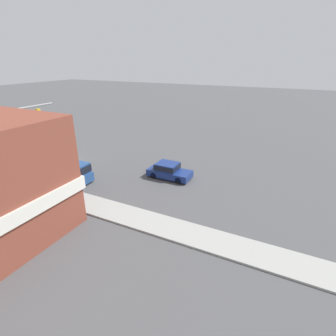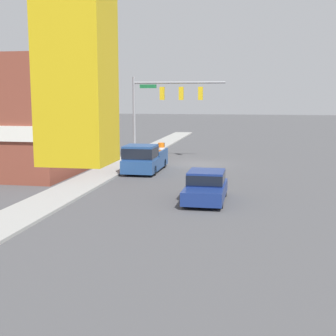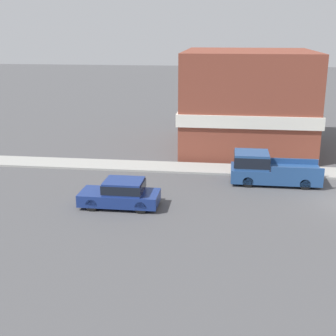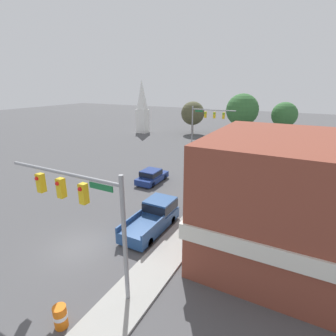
{
  "view_description": "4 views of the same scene",
  "coord_description": "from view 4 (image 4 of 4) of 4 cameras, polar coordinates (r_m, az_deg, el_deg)",
  "views": [
    {
      "loc": [
        19.3,
        23.3,
        10.9
      ],
      "look_at": [
        -0.4,
        13.39,
        1.72
      ],
      "focal_mm": 28.0,
      "sensor_mm": 36.0,
      "label": 1
    },
    {
      "loc": [
        -4.27,
        35.63,
        5.21
      ],
      "look_at": [
        -0.13,
        13.47,
        1.74
      ],
      "focal_mm": 50.0,
      "sensor_mm": 36.0,
      "label": 2
    },
    {
      "loc": [
        -25.34,
        7.1,
        9.34
      ],
      "look_at": [
        -0.26,
        10.36,
        1.8
      ],
      "focal_mm": 50.0,
      "sensor_mm": 36.0,
      "label": 3
    },
    {
      "loc": [
        12.47,
        -10.65,
        10.6
      ],
      "look_at": [
        0.45,
        12.11,
        2.23
      ],
      "focal_mm": 28.0,
      "sensor_mm": 36.0,
      "label": 4
    }
  ],
  "objects": [
    {
      "name": "backdrop_tree_left_far",
      "position": [
        57.78,
        5.4,
        11.77
      ],
      "size": [
        5.0,
        5.0,
        6.92
      ],
      "color": "#4C3823",
      "rests_on": "ground"
    },
    {
      "name": "ground_plane",
      "position": [
        19.53,
        -18.82,
        -15.96
      ],
      "size": [
        200.0,
        200.0,
        0.0
      ],
      "primitive_type": "plane",
      "color": "#4C4C4F"
    },
    {
      "name": "car_lead",
      "position": [
        29.13,
        -3.58,
        -1.72
      ],
      "size": [
        1.92,
        4.29,
        1.51
      ],
      "color": "black",
      "rests_on": "ground"
    },
    {
      "name": "church_steeple",
      "position": [
        58.93,
        -5.64,
        13.38
      ],
      "size": [
        2.46,
        2.46,
        11.34
      ],
      "color": "white",
      "rests_on": "ground"
    },
    {
      "name": "backdrop_tree_center",
      "position": [
        57.65,
        24.01,
        10.52
      ],
      "size": [
        4.97,
        4.97,
        7.11
      ],
      "color": "#4C3823",
      "rests_on": "ground"
    },
    {
      "name": "corner_brick_building",
      "position": [
        17.67,
        27.2,
        -6.86
      ],
      "size": [
        11.38,
        10.31,
        7.72
      ],
      "color": "brown",
      "rests_on": "ground"
    },
    {
      "name": "sidewalk_curb",
      "position": [
        16.44,
        -3.82,
        -21.88
      ],
      "size": [
        2.4,
        60.0,
        0.14
      ],
      "color": "#9E9E99",
      "rests_on": "ground"
    },
    {
      "name": "backdrop_tree_left_mid",
      "position": [
        55.27,
        15.87,
        12.07
      ],
      "size": [
        6.36,
        6.36,
        8.71
      ],
      "color": "#4C3823",
      "rests_on": "ground"
    },
    {
      "name": "construction_barrel",
      "position": [
        14.43,
        -22.38,
        -27.73
      ],
      "size": [
        0.62,
        0.62,
        1.11
      ],
      "color": "orange",
      "rests_on": "ground"
    },
    {
      "name": "near_signal_assembly",
      "position": [
        13.88,
        -18.39,
        -6.78
      ],
      "size": [
        7.59,
        0.49,
        6.79
      ],
      "color": "gray",
      "rests_on": "ground"
    },
    {
      "name": "pickup_truck_parked",
      "position": [
        20.28,
        -3.0,
        -10.39
      ],
      "size": [
        2.14,
        5.5,
        1.98
      ],
      "color": "black",
      "rests_on": "ground"
    },
    {
      "name": "far_signal_assembly",
      "position": [
        46.86,
        8.41,
        10.91
      ],
      "size": [
        7.77,
        0.49,
        6.73
      ],
      "color": "gray",
      "rests_on": "ground"
    }
  ]
}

